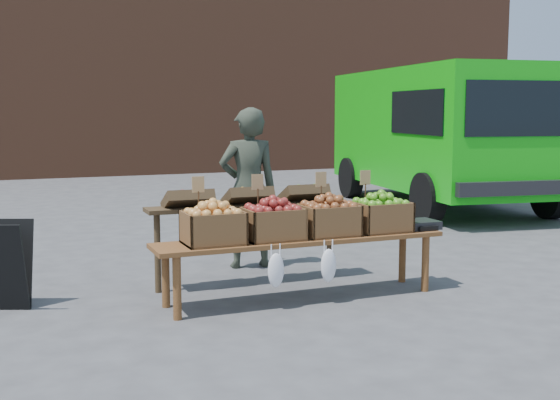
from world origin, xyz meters
name	(u,v)px	position (x,y,z in m)	size (l,w,h in m)	color
ground	(411,294)	(0.00, 0.00, 0.00)	(80.00, 80.00, 0.00)	#4B4B4E
delivery_van	(441,139)	(3.78, 4.91, 1.20)	(2.46, 5.36, 2.40)	#0CA90E
vendor	(248,188)	(-1.00, 1.68, 0.87)	(0.63, 0.42, 1.74)	#2F362A
back_table	(248,232)	(-1.26, 0.97, 0.52)	(2.10, 0.44, 1.04)	#3B2C1A
display_bench	(301,268)	(-1.01, 0.25, 0.28)	(2.70, 0.56, 0.57)	brown
crate_golden_apples	(213,228)	(-1.84, 0.25, 0.71)	(0.50, 0.40, 0.28)	gold
crate_russet_pears	(273,224)	(-1.29, 0.25, 0.71)	(0.50, 0.40, 0.28)	maroon
crate_red_apples	(329,220)	(-0.74, 0.25, 0.71)	(0.50, 0.40, 0.28)	brown
crate_green_apples	(381,217)	(-0.19, 0.25, 0.71)	(0.50, 0.40, 0.28)	#498816
weighing_scale	(419,224)	(0.24, 0.25, 0.61)	(0.34, 0.30, 0.08)	black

